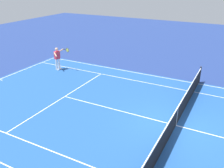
# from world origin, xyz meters

# --- Properties ---
(ground_plane) EXTENTS (60.00, 60.00, 0.00)m
(ground_plane) POSITION_xyz_m (0.00, 0.00, 0.00)
(ground_plane) COLOR navy
(court_slab) EXTENTS (24.20, 11.40, 0.00)m
(court_slab) POSITION_xyz_m (0.00, 0.00, 0.00)
(court_slab) COLOR #1E4C93
(court_slab) RESTS_ON ground_plane
(court_line_markings) EXTENTS (23.85, 11.05, 0.01)m
(court_line_markings) POSITION_xyz_m (0.00, 0.00, 0.00)
(court_line_markings) COLOR white
(court_line_markings) RESTS_ON ground_plane
(tennis_net) EXTENTS (0.10, 11.70, 1.08)m
(tennis_net) POSITION_xyz_m (0.00, 0.00, 0.49)
(tennis_net) COLOR #2D2D33
(tennis_net) RESTS_ON ground_plane
(tennis_player_near) EXTENTS (1.14, 0.76, 1.70)m
(tennis_player_near) POSITION_xyz_m (9.66, -3.44, 0.93)
(tennis_player_near) COLOR white
(tennis_player_near) RESTS_ON ground_plane
(tennis_ball) EXTENTS (0.07, 0.07, 0.07)m
(tennis_ball) POSITION_xyz_m (0.12, 1.30, 0.03)
(tennis_ball) COLOR #CCE01E
(tennis_ball) RESTS_ON ground_plane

